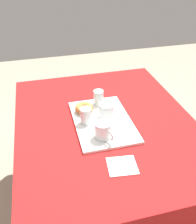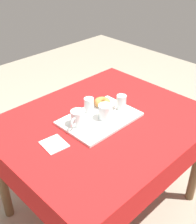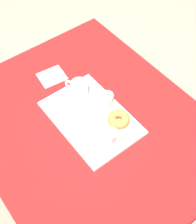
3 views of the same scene
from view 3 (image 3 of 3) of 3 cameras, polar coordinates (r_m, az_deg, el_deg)
name	(u,v)px [view 3 (image 3 of 3)]	position (r m, az deg, el deg)	size (l,w,h in m)	color
ground_plane	(91,185)	(2.18, -1.27, -13.52)	(6.00, 6.00, 0.00)	gray
dining_table	(89,132)	(1.58, -1.71, -3.78)	(1.27, 1.04, 0.78)	red
serving_tray	(91,118)	(1.50, -1.33, -1.08)	(0.47, 0.32, 0.02)	white
tea_mug_left	(89,117)	(1.44, -1.77, -1.00)	(0.13, 0.09, 0.09)	silver
tea_mug_right	(79,89)	(1.55, -3.52, 4.21)	(0.13, 0.09, 0.09)	silver
water_glass_near	(111,138)	(1.38, 2.47, -4.90)	(0.06, 0.06, 0.09)	silver
water_glass_far	(107,102)	(1.50, 1.65, 1.90)	(0.06, 0.06, 0.09)	silver
donut_plate_left	(118,122)	(1.48, 3.83, -1.86)	(0.11, 0.11, 0.01)	silver
sugar_donut_left	(119,119)	(1.46, 3.88, -1.29)	(0.11, 0.11, 0.04)	#BC7F3D
paper_napkin	(52,77)	(1.70, -8.57, 6.54)	(0.12, 0.14, 0.01)	white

